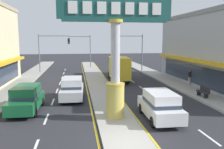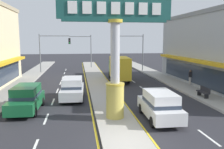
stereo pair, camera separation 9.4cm
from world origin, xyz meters
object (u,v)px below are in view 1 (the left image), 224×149
object	(u,v)px
traffic_light_right_side	(132,46)
suv_mid_left_lane	(160,105)
traffic_light_left_side	(51,46)
suv_far_right_lane	(72,88)
traffic_light_median_far	(82,46)
suv_near_left_lane	(26,98)
street_bench	(203,92)
pedestrian_near_kerb	(190,76)
district_sign	(115,55)
box_truck_near_right_lane	(119,68)

from	to	relation	value
traffic_light_right_side	suv_mid_left_lane	xyz separation A→B (m)	(-3.59, -23.07, -3.26)
traffic_light_left_side	suv_far_right_lane	xyz separation A→B (m)	(3.59, -17.18, -3.26)
suv_mid_left_lane	traffic_light_median_far	bearing A→B (deg)	98.39
suv_far_right_lane	suv_mid_left_lane	world-z (taller)	same
suv_near_left_lane	street_bench	world-z (taller)	suv_near_left_lane
street_bench	pedestrian_near_kerb	world-z (taller)	pedestrian_near_kerb
district_sign	traffic_light_left_side	world-z (taller)	district_sign
traffic_light_median_far	pedestrian_near_kerb	size ratio (longest dim) A/B	3.61
box_truck_near_right_lane	pedestrian_near_kerb	xyz separation A→B (m)	(7.35, -4.80, -0.54)
traffic_light_left_side	suv_near_left_lane	xyz separation A→B (m)	(0.29, -20.33, -3.26)
traffic_light_left_side	street_bench	distance (m)	24.50
suv_far_right_lane	pedestrian_near_kerb	bearing A→B (deg)	16.14
box_truck_near_right_lane	suv_far_right_lane	world-z (taller)	box_truck_near_right_lane
suv_far_right_lane	suv_mid_left_lane	xyz separation A→B (m)	(5.84, -6.36, 0.00)
suv_near_left_lane	street_bench	bearing A→B (deg)	5.70
suv_near_left_lane	pedestrian_near_kerb	world-z (taller)	same
traffic_light_left_side	pedestrian_near_kerb	size ratio (longest dim) A/B	3.61
traffic_light_right_side	street_bench	world-z (taller)	traffic_light_right_side
pedestrian_near_kerb	traffic_light_right_side	bearing A→B (deg)	105.87
traffic_light_left_side	suv_mid_left_lane	size ratio (longest dim) A/B	1.33
pedestrian_near_kerb	box_truck_near_right_lane	bearing A→B (deg)	146.85
traffic_light_left_side	suv_near_left_lane	world-z (taller)	traffic_light_left_side
suv_far_right_lane	pedestrian_near_kerb	xyz separation A→B (m)	(13.10, 3.79, 0.17)
traffic_light_left_side	suv_near_left_lane	size ratio (longest dim) A/B	1.33
district_sign	box_truck_near_right_lane	xyz separation A→B (m)	(2.83, 14.48, -2.59)
box_truck_near_right_lane	suv_near_left_lane	size ratio (longest dim) A/B	1.51
traffic_light_median_far	suv_near_left_lane	size ratio (longest dim) A/B	1.33
box_truck_near_right_lane	suv_mid_left_lane	distance (m)	14.97
traffic_light_right_side	suv_far_right_lane	world-z (taller)	traffic_light_right_side
traffic_light_left_side	traffic_light_median_far	distance (m)	7.79
box_truck_near_right_lane	suv_far_right_lane	bearing A→B (deg)	-123.79
district_sign	traffic_light_left_side	distance (m)	23.97
traffic_light_left_side	suv_near_left_lane	bearing A→B (deg)	-89.19
suv_far_right_lane	suv_near_left_lane	bearing A→B (deg)	-136.33
district_sign	box_truck_near_right_lane	world-z (taller)	district_sign
suv_far_right_lane	pedestrian_near_kerb	world-z (taller)	same
district_sign	pedestrian_near_kerb	world-z (taller)	district_sign
box_truck_near_right_lane	suv_far_right_lane	xyz separation A→B (m)	(-5.75, -8.59, -0.71)
traffic_light_right_side	pedestrian_near_kerb	distance (m)	13.78
traffic_light_median_far	street_bench	world-z (taller)	traffic_light_median_far
traffic_light_median_far	street_bench	xyz separation A→B (m)	(10.16, -24.73, -3.55)
suv_far_right_lane	pedestrian_near_kerb	distance (m)	13.64
suv_mid_left_lane	street_bench	size ratio (longest dim) A/B	2.90
suv_near_left_lane	suv_far_right_lane	bearing A→B (deg)	43.67
street_bench	suv_mid_left_lane	bearing A→B (deg)	-141.03
district_sign	traffic_light_right_side	world-z (taller)	district_sign
traffic_light_right_side	suv_mid_left_lane	size ratio (longest dim) A/B	1.33
traffic_light_right_side	suv_near_left_lane	world-z (taller)	traffic_light_right_side
traffic_light_left_side	box_truck_near_right_lane	xyz separation A→B (m)	(9.34, -8.59, -2.55)
traffic_light_median_far	box_truck_near_right_lane	size ratio (longest dim) A/B	0.88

